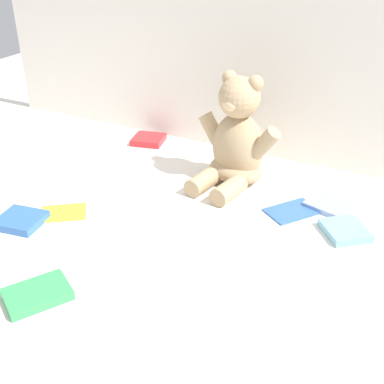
% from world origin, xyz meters
% --- Properties ---
extents(ground_plane, '(3.20, 3.20, 0.00)m').
position_xyz_m(ground_plane, '(0.00, 0.00, 0.00)').
color(ground_plane, silver).
extents(backdrop_drape, '(1.88, 0.03, 0.58)m').
position_xyz_m(backdrop_drape, '(0.00, 0.38, 0.29)').
color(backdrop_drape, white).
rests_on(backdrop_drape, ground_plane).
extents(teddy_bear, '(0.25, 0.23, 0.30)m').
position_xyz_m(teddy_bear, '(-0.01, 0.17, 0.11)').
color(teddy_bear, tan).
rests_on(teddy_bear, ground_plane).
extents(book_case_0, '(0.13, 0.14, 0.02)m').
position_xyz_m(book_case_0, '(-0.16, -0.44, 0.01)').
color(book_case_0, '#399C57').
rests_on(book_case_0, ground_plane).
extents(book_case_2, '(0.13, 0.13, 0.02)m').
position_xyz_m(book_case_2, '(0.32, 0.04, 0.01)').
color(book_case_2, '#77B9D0').
rests_on(book_case_2, ground_plane).
extents(book_case_3, '(0.11, 0.11, 0.02)m').
position_xyz_m(book_case_3, '(-0.37, -0.26, 0.01)').
color(book_case_3, '#3364AD').
rests_on(book_case_3, ground_plane).
extents(book_case_4, '(0.13, 0.11, 0.01)m').
position_xyz_m(book_case_4, '(0.26, 0.14, 0.01)').
color(book_case_4, '#8BA4DB').
rests_on(book_case_4, ground_plane).
extents(book_case_5, '(0.11, 0.11, 0.02)m').
position_xyz_m(book_case_5, '(-0.36, 0.29, 0.01)').
color(book_case_5, red).
rests_on(book_case_5, ground_plane).
extents(book_case_7, '(0.13, 0.13, 0.01)m').
position_xyz_m(book_case_7, '(-0.31, -0.18, 0.00)').
color(book_case_7, yellow).
rests_on(book_case_7, ground_plane).
extents(book_case_8, '(0.14, 0.15, 0.01)m').
position_xyz_m(book_case_8, '(0.18, 0.08, 0.00)').
color(book_case_8, '#3462A9').
rests_on(book_case_8, ground_plane).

